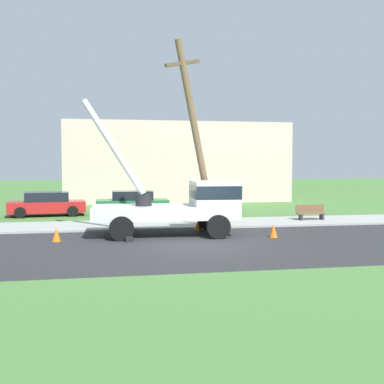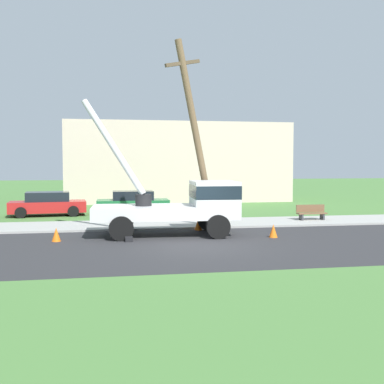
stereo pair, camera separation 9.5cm
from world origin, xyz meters
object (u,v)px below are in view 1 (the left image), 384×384
Objects in this scene: parked_sedan_green at (132,202)px; utility_truck at (185,203)px; traffic_cone_ahead at (273,231)px; parked_sedan_red at (47,204)px; park_bench at (311,213)px; traffic_cone_curbside at (198,224)px; leaning_utility_pole at (196,133)px; traffic_cone_behind at (56,235)px.

utility_truck is at bearing -78.76° from parked_sedan_green.
traffic_cone_ahead is at bearing -62.67° from parked_sedan_green.
utility_truck is 1.48× the size of parked_sedan_red.
utility_truck is at bearing -155.19° from park_bench.
leaning_utility_pole is at bearing 94.09° from traffic_cone_curbside.
parked_sedan_red is at bearing 159.47° from park_bench.
utility_truck is 12.06× the size of traffic_cone_behind.
leaning_utility_pole reaches higher than parked_sedan_red.
parked_sedan_red reaches higher than park_bench.
park_bench reaches higher than traffic_cone_behind.
parked_sedan_green is (3.54, 9.83, 0.43)m from traffic_cone_behind.
park_bench is (6.60, 1.61, -4.09)m from leaning_utility_pole.
traffic_cone_curbside is at bearing -162.26° from park_bench.
utility_truck is 3.73m from leaning_utility_pole.
parked_sedan_red is at bearing 127.96° from utility_truck.
leaning_utility_pole is 5.53× the size of park_bench.
utility_truck is 1.53× the size of parked_sedan_green.
parked_sedan_red is (-1.52, 9.57, 0.43)m from traffic_cone_behind.
parked_sedan_red is (-7.68, 6.95, -3.84)m from leaning_utility_pole.
leaning_utility_pole is 1.94× the size of parked_sedan_red.
park_bench is (7.43, 3.44, -0.95)m from utility_truck.
park_bench is at bearing -20.53° from parked_sedan_red.
utility_truck is 12.06× the size of traffic_cone_ahead.
leaning_utility_pole is at bearing 65.71° from utility_truck.
traffic_cone_ahead is (2.75, -3.18, -4.27)m from leaning_utility_pole.
leaning_utility_pole is at bearing 130.86° from traffic_cone_ahead.
parked_sedan_red reaches higher than traffic_cone_behind.
traffic_cone_behind is 0.35× the size of park_bench.
traffic_cone_curbside is 10.73m from parked_sedan_red.
traffic_cone_ahead is at bearing -44.17° from parked_sedan_red.
traffic_cone_behind is at bearing -80.98° from parked_sedan_red.
parked_sedan_green is at bearing 117.33° from traffic_cone_ahead.
parked_sedan_green is at bearing 109.98° from leaning_utility_pole.
leaning_utility_pole is 15.81× the size of traffic_cone_ahead.
park_bench is (12.76, 4.22, 0.18)m from traffic_cone_behind.
utility_truck is 8.24m from park_bench.
traffic_cone_ahead is at bearing -3.57° from traffic_cone_behind.
parked_sedan_green reaches higher than traffic_cone_curbside.
parked_sedan_green is at bearing 109.02° from traffic_cone_curbside.
traffic_cone_behind is 0.12× the size of parked_sedan_red.
utility_truck is at bearing 159.37° from traffic_cone_ahead.
utility_truck is at bearing -122.86° from traffic_cone_curbside.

